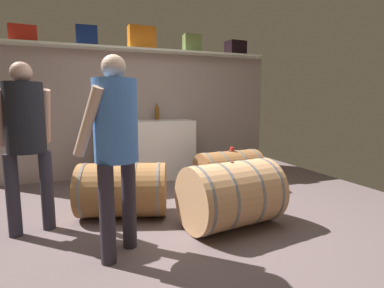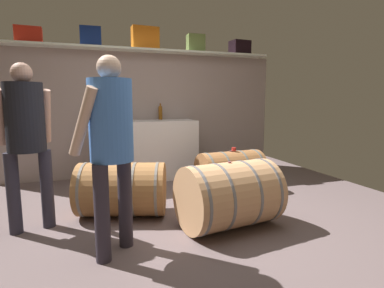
{
  "view_description": "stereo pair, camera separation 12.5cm",
  "coord_description": "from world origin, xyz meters",
  "px_view_note": "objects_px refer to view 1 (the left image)",
  "views": [
    {
      "loc": [
        -1.02,
        -2.75,
        1.26
      ],
      "look_at": [
        0.23,
        0.59,
        0.75
      ],
      "focal_mm": 28.33,
      "sensor_mm": 36.0,
      "label": 1
    },
    {
      "loc": [
        -0.91,
        -2.8,
        1.26
      ],
      "look_at": [
        0.23,
        0.59,
        0.75
      ],
      "focal_mm": 28.33,
      "sensor_mm": 36.0,
      "label": 2
    }
  ],
  "objects_px": {
    "toolcase_orange": "(142,38)",
    "toolcase_olive": "(192,44)",
    "toolcase_black": "(235,48)",
    "winemaker_pouring": "(26,131)",
    "work_cabinet": "(145,150)",
    "toolcase_red": "(23,34)",
    "visitor_tasting": "(115,136)",
    "wine_glass": "(118,116)",
    "wine_barrel_near": "(229,171)",
    "wine_bottle_amber": "(157,112)",
    "wine_barrel_far": "(123,190)",
    "wine_bottle_clear": "(111,113)",
    "wine_barrel_flank": "(231,194)",
    "toolcase_navy": "(87,37)",
    "tasting_cup": "(232,149)"
  },
  "relations": [
    {
      "from": "toolcase_orange",
      "to": "toolcase_olive",
      "type": "relative_size",
      "value": 1.46
    },
    {
      "from": "toolcase_black",
      "to": "winemaker_pouring",
      "type": "height_order",
      "value": "toolcase_black"
    },
    {
      "from": "work_cabinet",
      "to": "toolcase_black",
      "type": "bearing_deg",
      "value": 6.75
    },
    {
      "from": "toolcase_red",
      "to": "visitor_tasting",
      "type": "distance_m",
      "value": 3.0
    },
    {
      "from": "toolcase_black",
      "to": "wine_glass",
      "type": "distance_m",
      "value": 2.44
    },
    {
      "from": "wine_barrel_near",
      "to": "winemaker_pouring",
      "type": "xyz_separation_m",
      "value": [
        -2.42,
        -0.57,
        0.7
      ]
    },
    {
      "from": "wine_glass",
      "to": "wine_barrel_near",
      "type": "relative_size",
      "value": 0.14
    },
    {
      "from": "wine_bottle_amber",
      "to": "wine_barrel_far",
      "type": "relative_size",
      "value": 0.26
    },
    {
      "from": "toolcase_orange",
      "to": "wine_barrel_far",
      "type": "height_order",
      "value": "toolcase_orange"
    },
    {
      "from": "wine_bottle_clear",
      "to": "wine_barrel_near",
      "type": "distance_m",
      "value": 2.09
    },
    {
      "from": "toolcase_red",
      "to": "wine_barrel_flank",
      "type": "bearing_deg",
      "value": -53.24
    },
    {
      "from": "wine_bottle_clear",
      "to": "wine_barrel_far",
      "type": "relative_size",
      "value": 0.27
    },
    {
      "from": "toolcase_orange",
      "to": "toolcase_black",
      "type": "distance_m",
      "value": 1.7
    },
    {
      "from": "toolcase_black",
      "to": "toolcase_orange",
      "type": "bearing_deg",
      "value": 175.54
    },
    {
      "from": "toolcase_black",
      "to": "work_cabinet",
      "type": "bearing_deg",
      "value": -177.71
    },
    {
      "from": "toolcase_navy",
      "to": "visitor_tasting",
      "type": "bearing_deg",
      "value": -86.2
    },
    {
      "from": "toolcase_orange",
      "to": "wine_barrel_flank",
      "type": "xyz_separation_m",
      "value": [
        0.38,
        -2.4,
        -1.93
      ]
    },
    {
      "from": "wine_barrel_flank",
      "to": "tasting_cup",
      "type": "xyz_separation_m",
      "value": [
        0.6,
        1.12,
        0.26
      ]
    },
    {
      "from": "wine_bottle_amber",
      "to": "winemaker_pouring",
      "type": "relative_size",
      "value": 0.17
    },
    {
      "from": "work_cabinet",
      "to": "visitor_tasting",
      "type": "height_order",
      "value": "visitor_tasting"
    },
    {
      "from": "toolcase_orange",
      "to": "wine_bottle_amber",
      "type": "height_order",
      "value": "toolcase_orange"
    },
    {
      "from": "work_cabinet",
      "to": "wine_barrel_flank",
      "type": "bearing_deg",
      "value": -79.34
    },
    {
      "from": "wine_bottle_clear",
      "to": "toolcase_navy",
      "type": "bearing_deg",
      "value": 177.09
    },
    {
      "from": "wine_glass",
      "to": "wine_barrel_flank",
      "type": "bearing_deg",
      "value": -70.02
    },
    {
      "from": "wine_barrel_flank",
      "to": "tasting_cup",
      "type": "height_order",
      "value": "wine_barrel_flank"
    },
    {
      "from": "toolcase_red",
      "to": "toolcase_olive",
      "type": "bearing_deg",
      "value": -3.97
    },
    {
      "from": "toolcase_olive",
      "to": "toolcase_black",
      "type": "xyz_separation_m",
      "value": [
        0.84,
        0.0,
        -0.03
      ]
    },
    {
      "from": "wine_bottle_amber",
      "to": "wine_glass",
      "type": "height_order",
      "value": "wine_bottle_amber"
    },
    {
      "from": "toolcase_navy",
      "to": "wine_glass",
      "type": "xyz_separation_m",
      "value": [
        0.4,
        -0.16,
        -1.19
      ]
    },
    {
      "from": "tasting_cup",
      "to": "toolcase_olive",
      "type": "bearing_deg",
      "value": 95.43
    },
    {
      "from": "toolcase_navy",
      "to": "wine_bottle_amber",
      "type": "height_order",
      "value": "toolcase_navy"
    },
    {
      "from": "toolcase_orange",
      "to": "winemaker_pouring",
      "type": "height_order",
      "value": "toolcase_orange"
    },
    {
      "from": "toolcase_orange",
      "to": "toolcase_navy",
      "type": "bearing_deg",
      "value": 176.1
    },
    {
      "from": "tasting_cup",
      "to": "winemaker_pouring",
      "type": "bearing_deg",
      "value": -166.94
    },
    {
      "from": "toolcase_black",
      "to": "wine_barrel_far",
      "type": "distance_m",
      "value": 3.46
    },
    {
      "from": "toolcase_olive",
      "to": "work_cabinet",
      "type": "bearing_deg",
      "value": -165.11
    },
    {
      "from": "wine_barrel_far",
      "to": "toolcase_orange",
      "type": "bearing_deg",
      "value": 88.51
    },
    {
      "from": "toolcase_red",
      "to": "toolcase_navy",
      "type": "xyz_separation_m",
      "value": [
        0.85,
        0.0,
        0.03
      ]
    },
    {
      "from": "toolcase_black",
      "to": "visitor_tasting",
      "type": "height_order",
      "value": "toolcase_black"
    },
    {
      "from": "toolcase_red",
      "to": "wine_barrel_near",
      "type": "distance_m",
      "value": 3.49
    },
    {
      "from": "toolcase_red",
      "to": "toolcase_black",
      "type": "distance_m",
      "value": 3.39
    },
    {
      "from": "toolcase_black",
      "to": "visitor_tasting",
      "type": "bearing_deg",
      "value": -137.98
    },
    {
      "from": "winemaker_pouring",
      "to": "visitor_tasting",
      "type": "bearing_deg",
      "value": -59.13
    },
    {
      "from": "toolcase_orange",
      "to": "winemaker_pouring",
      "type": "relative_size",
      "value": 0.27
    },
    {
      "from": "wine_bottle_amber",
      "to": "wine_bottle_clear",
      "type": "relative_size",
      "value": 0.94
    },
    {
      "from": "toolcase_orange",
      "to": "work_cabinet",
      "type": "relative_size",
      "value": 0.27
    },
    {
      "from": "toolcase_red",
      "to": "winemaker_pouring",
      "type": "height_order",
      "value": "toolcase_red"
    },
    {
      "from": "toolcase_orange",
      "to": "wine_barrel_flank",
      "type": "height_order",
      "value": "toolcase_orange"
    },
    {
      "from": "wine_barrel_flank",
      "to": "wine_barrel_near",
      "type": "bearing_deg",
      "value": 54.98
    },
    {
      "from": "toolcase_olive",
      "to": "wine_barrel_far",
      "type": "bearing_deg",
      "value": -128.01
    }
  ]
}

